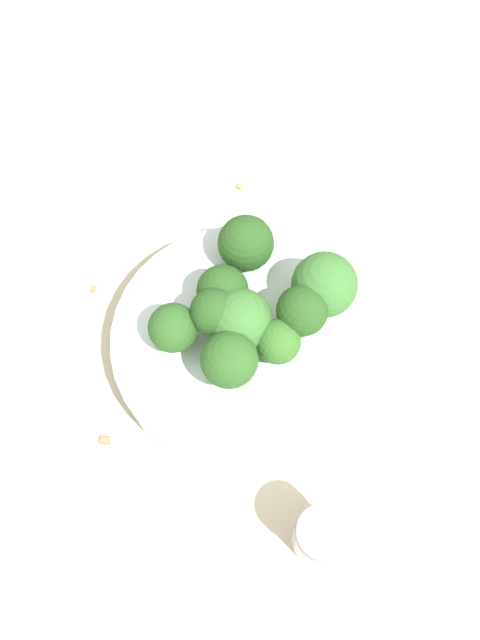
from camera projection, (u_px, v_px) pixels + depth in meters
The scene contains 15 objects.
ground_plane at pixel (240, 350), 0.57m from camera, with size 3.00×3.00×0.00m, color beige.
bowl at pixel (240, 343), 0.56m from camera, with size 0.23×0.23×0.04m, color silver.
broccoli_floret_0 at pixel (245, 321), 0.52m from camera, with size 0.06×0.06×0.06m.
broccoli_floret_1 at pixel (173, 328), 0.52m from camera, with size 0.04×0.04×0.05m.
broccoli_floret_2 at pixel (302, 312), 0.51m from camera, with size 0.04×0.04×0.06m.
broccoli_floret_3 at pixel (223, 291), 0.53m from camera, with size 0.04×0.04×0.05m.
broccoli_floret_4 at pixel (324, 285), 0.52m from camera, with size 0.06×0.06×0.06m.
broccoli_floret_5 at pixel (246, 244), 0.55m from camera, with size 0.05×0.05×0.05m.
broccoli_floret_6 at pixel (235, 361), 0.50m from camera, with size 0.05×0.05×0.06m.
broccoli_floret_7 at pixel (214, 313), 0.51m from camera, with size 0.04×0.04×0.06m.
broccoli_floret_8 at pixel (278, 342), 0.51m from camera, with size 0.04×0.04×0.05m.
pepper_shaker at pixel (319, 536), 0.48m from camera, with size 0.04×0.04×0.06m.
almond_crumb_0 at pixel (93, 288), 0.60m from camera, with size 0.01×0.00×0.01m, color #AD7F4C.
almond_crumb_1 at pixel (105, 440), 0.53m from camera, with size 0.01×0.01×0.01m, color #AD7F4C.
almond_crumb_2 at pixel (240, 185), 0.65m from camera, with size 0.01×0.00×0.01m, color tan.
Camera 1 is at (0.05, -0.21, 0.53)m, focal length 35.00 mm.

